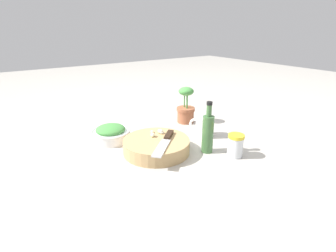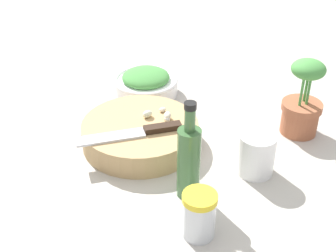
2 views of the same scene
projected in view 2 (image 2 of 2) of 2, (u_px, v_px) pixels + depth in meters
ground_plane at (180, 152)px, 1.02m from camera, size 5.00×5.00×0.00m
cutting_board at (140, 134)px, 1.04m from camera, size 0.26×0.26×0.05m
chef_knife at (136, 133)px, 0.99m from camera, size 0.17×0.19×0.01m
garlic_cloves at (160, 115)px, 1.04m from camera, size 0.06×0.07×0.02m
herb_bowl at (146, 83)px, 1.23m from camera, size 0.17×0.17×0.07m
spice_jar at (199, 215)px, 0.80m from camera, size 0.06×0.06×0.09m
coffee_mug at (256, 153)px, 0.95m from camera, size 0.10×0.08×0.09m
oil_bottle at (189, 160)px, 0.87m from camera, size 0.04×0.04×0.20m
potted_herb at (302, 104)px, 1.05m from camera, size 0.09×0.09×0.18m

